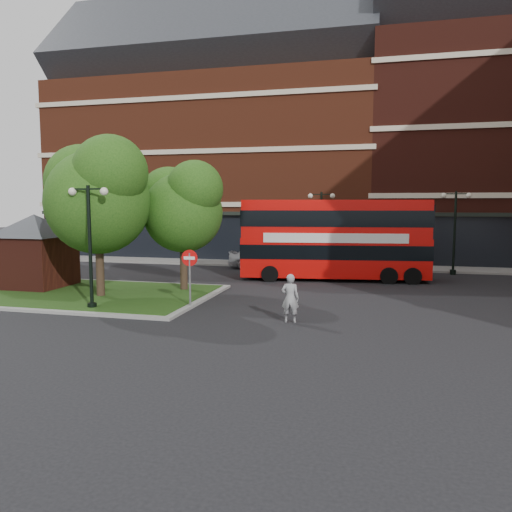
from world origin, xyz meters
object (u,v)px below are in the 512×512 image
(car_silver, at_px, (264,257))
(car_white, at_px, (377,260))
(bus, at_px, (334,234))
(woman, at_px, (290,298))

(car_silver, relative_size, car_white, 0.97)
(bus, xyz_separation_m, car_white, (2.34, 3.78, -1.79))
(bus, distance_m, car_white, 4.79)
(bus, distance_m, car_silver, 6.48)
(bus, bearing_deg, car_white, 50.61)
(car_silver, height_order, car_white, same)
(woman, relative_size, car_silver, 0.38)
(bus, height_order, car_white, bus)
(car_silver, bearing_deg, bus, -134.50)
(car_silver, distance_m, car_white, 7.28)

